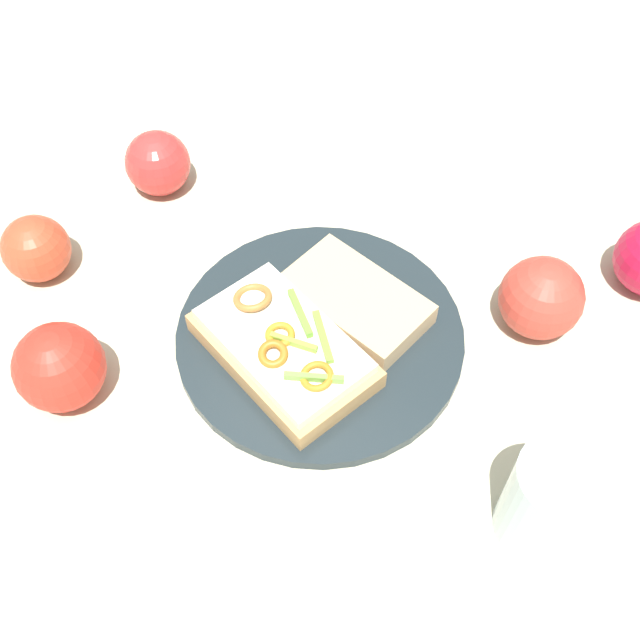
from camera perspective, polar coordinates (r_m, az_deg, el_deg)
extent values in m
plane|color=#BDB79A|center=(0.75, 0.00, -1.44)|extent=(2.00, 2.00, 0.00)
cylinder|color=#202B30|center=(0.75, 0.00, -1.18)|extent=(0.28, 0.28, 0.01)
cube|color=tan|center=(0.72, -2.76, -2.31)|extent=(0.15, 0.20, 0.02)
cube|color=#F1E7CC|center=(0.70, -2.81, -1.54)|extent=(0.14, 0.18, 0.01)
torus|color=#AB691F|center=(0.68, -3.55, -2.56)|extent=(0.03, 0.03, 0.02)
torus|color=#AF7035|center=(0.72, -5.09, 1.69)|extent=(0.04, 0.04, 0.02)
torus|color=#C17721|center=(0.67, -0.25, -4.25)|extent=(0.04, 0.04, 0.01)
torus|color=#C18323|center=(0.70, -3.03, -1.11)|extent=(0.04, 0.04, 0.01)
cube|color=#76AC39|center=(0.69, 0.21, -1.25)|extent=(0.04, 0.05, 0.01)
cube|color=#72B146|center=(0.67, -0.46, -4.35)|extent=(0.03, 0.05, 0.01)
cube|color=#6EAE38|center=(0.71, -1.50, 0.54)|extent=(0.04, 0.05, 0.01)
cube|color=#83AC3B|center=(0.69, -2.32, -1.53)|extent=(0.01, 0.05, 0.01)
cube|color=tan|center=(0.75, 2.63, 1.48)|extent=(0.11, 0.15, 0.03)
sphere|color=red|center=(0.89, -12.10, 11.45)|extent=(0.08, 0.08, 0.07)
sphere|color=#C73C2F|center=(0.76, 16.29, 1.60)|extent=(0.10, 0.10, 0.08)
sphere|color=red|center=(0.72, -18.99, -3.37)|extent=(0.10, 0.10, 0.08)
sphere|color=#D24429|center=(0.83, -20.56, 5.04)|extent=(0.10, 0.10, 0.07)
cylinder|color=silver|center=(0.64, 16.96, -12.99)|extent=(0.07, 0.07, 0.10)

